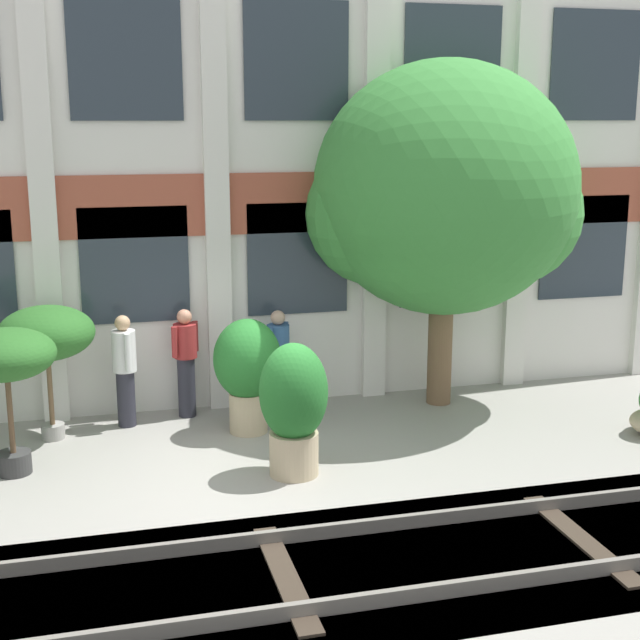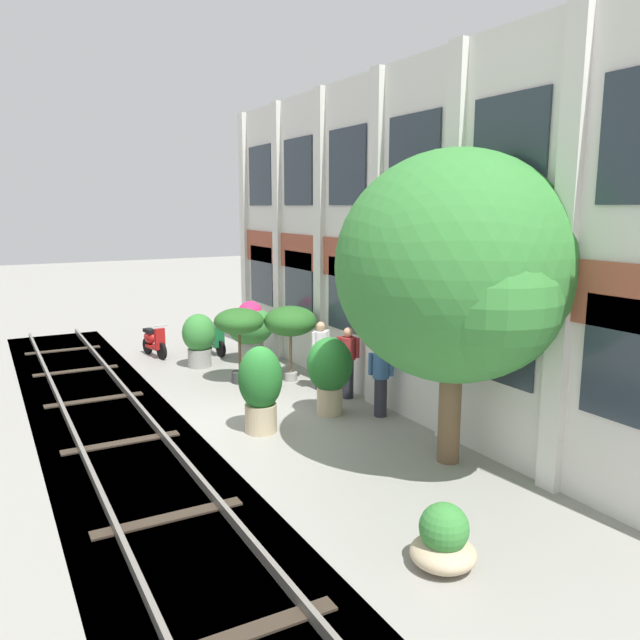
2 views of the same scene
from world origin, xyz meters
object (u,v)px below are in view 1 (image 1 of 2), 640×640
Objects in this scene: potted_plant_terracotta_small at (46,335)px; resident_watching_tracks at (278,357)px; resident_by_doorway at (125,367)px; broadleaf_tree at (445,196)px; potted_plant_stone_basin at (294,404)px; resident_near_plants at (186,359)px; potted_plant_glazed_jar at (247,367)px; potted_plant_low_pan at (6,360)px.

resident_watching_tracks is (3.29, 0.45, -0.66)m from potted_plant_terracotta_small.
resident_by_doorway reaches higher than resident_watching_tracks.
potted_plant_stone_basin is (-2.83, -2.23, -2.29)m from broadleaf_tree.
resident_by_doorway is (1.02, 0.29, -0.61)m from potted_plant_terracotta_small.
resident_watching_tracks is at bearing 46.69° from resident_near_plants.
resident_near_plants is (-0.76, 0.91, -0.08)m from potted_plant_glazed_jar.
broadleaf_tree is 4.27m from potted_plant_stone_basin.
potted_plant_stone_basin is 1.09× the size of resident_watching_tracks.
potted_plant_low_pan is at bearing -113.01° from resident_watching_tracks.
potted_plant_terracotta_small is at bearing 144.67° from potted_plant_stone_basin.
potted_plant_glazed_jar reaches higher than resident_near_plants.
potted_plant_stone_basin is 0.91× the size of potted_plant_low_pan.
resident_by_doorway reaches higher than resident_near_plants.
potted_plant_terracotta_small is 2.06m from resident_near_plants.
potted_plant_glazed_jar is at bearing -1.24° from resident_near_plants.
potted_plant_stone_basin is 1.03× the size of potted_plant_glazed_jar.
broadleaf_tree reaches higher than resident_by_doorway.
resident_by_doorway is 1.06× the size of resident_watching_tracks.
resident_near_plants is (0.89, 0.21, -0.00)m from resident_by_doorway.
potted_plant_terracotta_small reaches higher than potted_plant_low_pan.
resident_by_doorway is at bearing 15.72° from potted_plant_terracotta_small.
potted_plant_glazed_jar is at bearing 13.84° from potted_plant_low_pan.
potted_plant_glazed_jar reaches higher than resident_by_doorway.
resident_by_doorway is (-4.75, 0.14, -2.34)m from broadleaf_tree.
potted_plant_low_pan is at bearing -95.72° from resident_near_plants.
resident_by_doorway is (-1.92, 2.37, -0.05)m from potted_plant_stone_basin.
broadleaf_tree reaches higher than resident_near_plants.
potted_plant_glazed_jar is at bearing -169.87° from broadleaf_tree.
broadleaf_tree is 3.19× the size of resident_near_plants.
potted_plant_terracotta_small is 3.65m from potted_plant_stone_basin.
resident_by_doorway is at bearing 129.03° from potted_plant_stone_basin.
potted_plant_glazed_jar is 3.23m from potted_plant_low_pan.
potted_plant_terracotta_small is 1.15× the size of potted_plant_glazed_jar.
potted_plant_terracotta_small is 2.75m from potted_plant_glazed_jar.
potted_plant_terracotta_small reaches higher than resident_by_doorway.
potted_plant_terracotta_small is 3.38m from resident_watching_tracks.
resident_near_plants reaches higher than resident_watching_tracks.
resident_by_doorway is at bearing 157.10° from potted_plant_glazed_jar.
resident_watching_tracks is at bearing 23.52° from potted_plant_low_pan.
resident_watching_tracks is at bearing 54.04° from potted_plant_glazed_jar.
resident_near_plants is (-3.86, 0.35, -2.34)m from broadleaf_tree.
potted_plant_glazed_jar is 1.07m from resident_watching_tracks.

